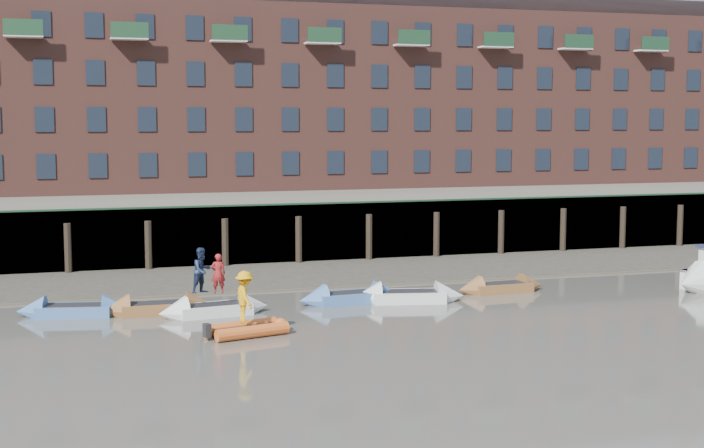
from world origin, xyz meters
name	(u,v)px	position (x,y,z in m)	size (l,w,h in m)	color
ground	(399,362)	(0.00, 0.00, 0.00)	(220.00, 220.00, 0.00)	#5A564E
foreshore	(278,276)	(0.00, 18.00, 0.00)	(110.00, 8.00, 0.50)	#3D382F
mud_band	(294,288)	(0.00, 14.60, 0.00)	(110.00, 1.60, 0.10)	#4C4336
river_wall	(260,235)	(0.00, 22.38, 1.59)	(110.00, 1.23, 3.30)	#2D2A26
bank_terrace	(219,212)	(0.00, 36.00, 1.60)	(110.00, 28.00, 3.20)	#5E594D
apartment_terrace	(214,44)	(0.00, 36.99, 12.82)	(80.60, 15.56, 20.98)	brown
rowboat_1	(74,310)	(-9.94, 10.76, 0.23)	(4.68, 2.12, 1.31)	#4168A4
rowboat_2	(158,308)	(-6.68, 10.26, 0.24)	(4.59, 1.35, 1.33)	brown
rowboat_3	(214,310)	(-4.56, 9.30, 0.23)	(4.66, 1.90, 1.31)	silver
rowboat_4	(351,297)	(1.46, 10.25, 0.24)	(4.71, 1.69, 1.34)	#4168A4
rowboat_5	(409,296)	(3.89, 9.68, 0.25)	(4.98, 2.36, 1.39)	silver
rowboat_6	(501,287)	(8.75, 10.73, 0.22)	(4.31, 1.45, 1.23)	brown
rib_tender	(250,329)	(-3.88, 5.32, 0.23)	(3.15, 2.10, 0.53)	#CC5720
person_rower_a	(218,273)	(-4.38, 9.31, 1.69)	(0.59, 0.38, 1.61)	maroon
person_rower_b	(202,270)	(-4.98, 9.55, 1.81)	(0.90, 0.70, 1.85)	#19233F
person_rib_crew	(245,297)	(-4.07, 5.22, 1.44)	(1.22, 0.70, 1.90)	orange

